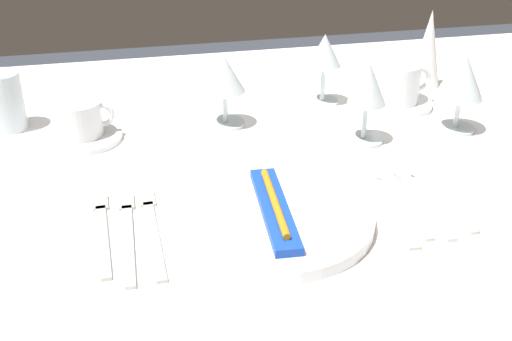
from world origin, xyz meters
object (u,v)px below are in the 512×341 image
(spoon_tea, at_px, (431,188))
(wine_glass_centre, at_px, (224,78))
(toothbrush_package, at_px, (275,208))
(coffee_cup_far, at_px, (79,118))
(wine_glass_left, at_px, (324,55))
(drink_tumbler, at_px, (5,105))
(dinner_plate, at_px, (274,218))
(coffee_cup_left, at_px, (398,82))
(dinner_knife, at_px, (382,204))
(spoon_dessert, at_px, (416,191))
(fork_salad, at_px, (102,230))
(napkin_folded, at_px, (428,49))
(fork_outer, at_px, (152,228))
(spoon_soup, at_px, (396,192))
(wine_glass_far, at_px, (463,79))
(wine_glass_right, at_px, (368,89))
(fork_inner, at_px, (128,232))

(spoon_tea, height_order, wine_glass_centre, wine_glass_centre)
(toothbrush_package, distance_m, coffee_cup_far, 0.42)
(wine_glass_left, relative_size, drink_tumbler, 1.32)
(wine_glass_centre, bearing_deg, toothbrush_package, -88.42)
(wine_glass_left, distance_m, drink_tumbler, 0.59)
(dinner_plate, height_order, coffee_cup_left, coffee_cup_left)
(dinner_knife, relative_size, spoon_dessert, 1.14)
(fork_salad, height_order, napkin_folded, napkin_folded)
(toothbrush_package, relative_size, fork_outer, 0.96)
(spoon_soup, distance_m, wine_glass_left, 0.37)
(dinner_knife, distance_m, wine_glass_left, 0.40)
(wine_glass_centre, relative_size, wine_glass_far, 0.93)
(fork_outer, xyz_separation_m, dinner_knife, (0.33, -0.01, 0.00))
(drink_tumbler, height_order, napkin_folded, napkin_folded)
(coffee_cup_far, bearing_deg, coffee_cup_left, 2.87)
(toothbrush_package, height_order, napkin_folded, napkin_folded)
(spoon_tea, distance_m, wine_glass_centre, 0.41)
(wine_glass_left, distance_m, wine_glass_right, 0.18)
(wine_glass_centre, height_order, wine_glass_left, wine_glass_left)
(spoon_soup, xyz_separation_m, spoon_dessert, (0.03, -0.00, 0.00))
(fork_outer, xyz_separation_m, spoon_dessert, (0.39, 0.02, -0.00))
(fork_salad, relative_size, coffee_cup_left, 1.82)
(fork_inner, height_order, drink_tumbler, drink_tumbler)
(fork_outer, distance_m, wine_glass_centre, 0.37)
(dinner_plate, relative_size, toothbrush_package, 1.29)
(dinner_plate, xyz_separation_m, spoon_dessert, (0.23, 0.04, -0.01))
(coffee_cup_far, distance_m, wine_glass_centre, 0.26)
(fork_inner, bearing_deg, dinner_plate, -4.87)
(coffee_cup_left, bearing_deg, napkin_folded, 41.64)
(spoon_tea, bearing_deg, coffee_cup_far, 150.96)
(fork_salad, relative_size, spoon_tea, 1.01)
(spoon_dessert, relative_size, wine_glass_left, 1.53)
(spoon_soup, relative_size, spoon_dessert, 0.98)
(fork_inner, relative_size, coffee_cup_far, 2.16)
(dinner_knife, bearing_deg, wine_glass_centre, 117.80)
(dinner_plate, xyz_separation_m, dinner_knife, (0.16, 0.01, -0.01))
(toothbrush_package, xyz_separation_m, coffee_cup_left, (0.33, 0.36, 0.02))
(wine_glass_far, bearing_deg, coffee_cup_left, 114.99)
(toothbrush_package, height_order, wine_glass_far, wine_glass_far)
(fork_outer, xyz_separation_m, coffee_cup_far, (-0.10, 0.31, 0.04))
(spoon_tea, bearing_deg, dinner_plate, -170.22)
(wine_glass_right, bearing_deg, coffee_cup_left, 49.43)
(spoon_dessert, height_order, spoon_tea, same)
(fork_outer, distance_m, coffee_cup_left, 0.60)
(spoon_tea, height_order, napkin_folded, napkin_folded)
(dinner_knife, xyz_separation_m, wine_glass_far, (0.23, 0.22, 0.09))
(dinner_knife, height_order, spoon_soup, spoon_soup)
(coffee_cup_left, relative_size, napkin_folded, 0.70)
(spoon_dessert, xyz_separation_m, drink_tumbler, (-0.62, 0.37, 0.04))
(fork_outer, relative_size, spoon_soup, 1.07)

